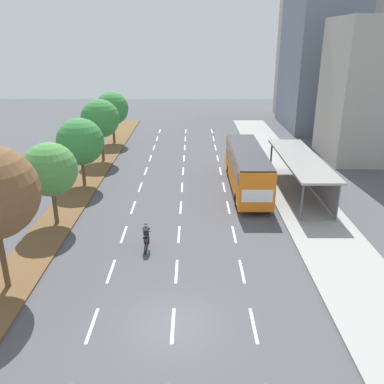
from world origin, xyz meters
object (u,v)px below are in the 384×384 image
Objects in this scene: median_tree_third at (79,142)px; cyclist at (145,237)px; bus_shelter at (302,171)px; bus at (246,166)px; median_tree_fourth at (99,119)px; median_tree_second at (49,170)px; median_tree_fifth at (111,108)px.

cyclist is at bearing -59.62° from median_tree_third.
bus_shelter is at bearing -5.61° from median_tree_third.
bus is at bearing 54.71° from cyclist.
median_tree_fourth is at bearing 89.46° from median_tree_third.
bus_shelter is 6.54× the size of cyclist.
median_tree_second is 22.13m from median_tree_fifth.
median_tree_fourth is (-6.27, 18.19, 3.54)m from cyclist.
bus is 15.07m from median_tree_second.
median_tree_fifth is (-0.23, 7.38, -0.20)m from median_tree_fourth.
median_tree_fifth is (-0.16, 14.75, 0.30)m from median_tree_third.
median_tree_third is (-13.43, 0.80, 1.76)m from bus.
bus_shelter is at bearing 17.65° from median_tree_second.
median_tree_third is (-6.34, 10.81, 3.04)m from cyclist.
bus is 1.86× the size of median_tree_fourth.
bus reaches higher than bus_shelter.
bus is 12.34m from cyclist.
bus is 2.07× the size of median_tree_second.
median_tree_fifth is at bearing 91.81° from median_tree_fourth.
cyclist is at bearing -28.42° from median_tree_second.
bus is at bearing -3.40° from median_tree_third.
median_tree_second reaches higher than bus.
median_tree_second is 0.97× the size of median_tree_third.
median_tree_second reaches higher than bus_shelter.
cyclist is 0.31× the size of median_tree_fifth.
median_tree_second is at bearing -90.08° from median_tree_third.
median_tree_second is at bearing 151.58° from cyclist.
median_tree_fifth is at bearing 90.63° from median_tree_third.
median_tree_fifth reaches higher than bus_shelter.
median_tree_second is at bearing -89.60° from median_tree_fifth.
bus_shelter is at bearing -12.40° from bus.
median_tree_fourth is (-17.64, 9.12, 2.46)m from bus_shelter.
median_tree_fourth reaches higher than bus_shelter.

